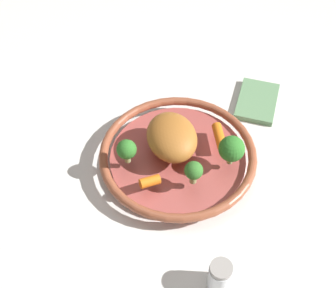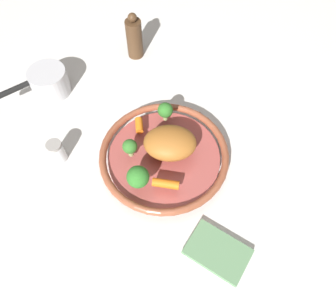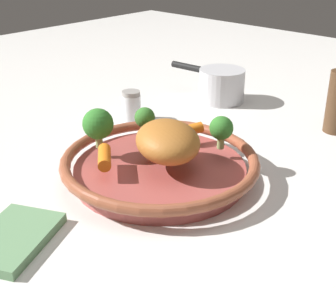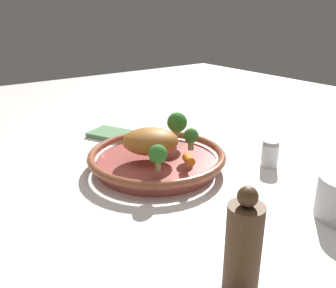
# 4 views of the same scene
# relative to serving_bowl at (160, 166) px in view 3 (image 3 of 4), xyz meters

# --- Properties ---
(ground_plane) EXTENTS (2.55, 2.55, 0.00)m
(ground_plane) POSITION_rel_serving_bowl_xyz_m (0.00, 0.00, -0.02)
(ground_plane) COLOR silver
(serving_bowl) EXTENTS (0.33, 0.33, 0.04)m
(serving_bowl) POSITION_rel_serving_bowl_xyz_m (0.00, 0.00, 0.00)
(serving_bowl) COLOR #A84C47
(serving_bowl) RESTS_ON ground_plane
(roast_chicken_piece) EXTENTS (0.16, 0.17, 0.06)m
(roast_chicken_piece) POSITION_rel_serving_bowl_xyz_m (0.00, 0.02, 0.05)
(roast_chicken_piece) COLOR #AB6628
(roast_chicken_piece) RESTS_ON serving_bowl
(baby_carrot_back) EXTENTS (0.05, 0.04, 0.02)m
(baby_carrot_back) POSITION_rel_serving_bowl_xyz_m (-0.10, -0.02, 0.03)
(baby_carrot_back) COLOR orange
(baby_carrot_back) RESTS_ON serving_bowl
(baby_carrot_near_rim) EXTENTS (0.06, 0.06, 0.02)m
(baby_carrot_near_rim) POSITION_rel_serving_bowl_xyz_m (0.08, -0.04, 0.03)
(baby_carrot_near_rim) COLOR orange
(baby_carrot_near_rim) RESTS_ON serving_bowl
(broccoli_floret_edge) EXTENTS (0.04, 0.04, 0.05)m
(broccoli_floret_edge) POSITION_rel_serving_bowl_xyz_m (-0.04, -0.07, 0.05)
(broccoli_floret_edge) COLOR #99A766
(broccoli_floret_edge) RESTS_ON serving_bowl
(broccoli_floret_mid) EXTENTS (0.04, 0.04, 0.06)m
(broccoli_floret_mid) POSITION_rel_serving_bowl_xyz_m (-0.09, 0.06, 0.06)
(broccoli_floret_mid) COLOR #96AA66
(broccoli_floret_mid) RESTS_ON serving_bowl
(broccoli_floret_small) EXTENTS (0.05, 0.05, 0.07)m
(broccoli_floret_small) POSITION_rel_serving_bowl_xyz_m (0.05, -0.10, 0.06)
(broccoli_floret_small) COLOR #95AB66
(broccoli_floret_small) RESTS_ON serving_bowl
(salt_shaker) EXTENTS (0.04, 0.04, 0.07)m
(salt_shaker) POSITION_rel_serving_bowl_xyz_m (-0.15, -0.23, 0.01)
(salt_shaker) COLOR silver
(salt_shaker) RESTS_ON ground_plane
(saucepan) EXTENTS (0.11, 0.21, 0.08)m
(saucepan) POSITION_rel_serving_bowl_xyz_m (-0.39, -0.16, 0.02)
(saucepan) COLOR silver
(saucepan) RESTS_ON ground_plane
(dish_towel) EXTENTS (0.16, 0.14, 0.01)m
(dish_towel) POSITION_rel_serving_bowl_xyz_m (0.27, -0.02, -0.02)
(dish_towel) COLOR #669366
(dish_towel) RESTS_ON ground_plane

